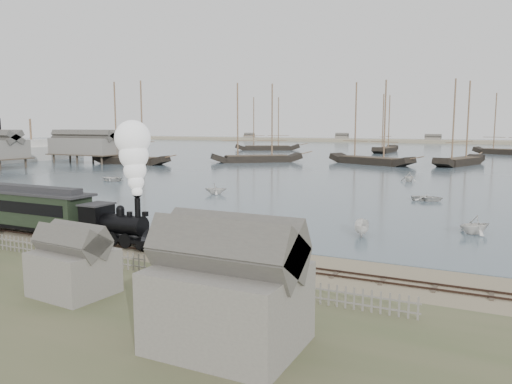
% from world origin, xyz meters
% --- Properties ---
extents(ground, '(600.00, 600.00, 0.00)m').
position_xyz_m(ground, '(0.00, 0.00, 0.00)').
color(ground, tan).
rests_on(ground, ground).
extents(harbor_water, '(600.00, 336.00, 0.06)m').
position_xyz_m(harbor_water, '(0.00, 170.00, 0.03)').
color(harbor_water, '#4D616E').
rests_on(harbor_water, ground).
extents(rail_track, '(120.00, 1.80, 0.16)m').
position_xyz_m(rail_track, '(0.00, -2.00, 0.04)').
color(rail_track, '#34241C').
rests_on(rail_track, ground).
extents(picket_fence_west, '(19.00, 0.10, 1.20)m').
position_xyz_m(picket_fence_west, '(-6.50, -7.00, 0.00)').
color(picket_fence_west, slate).
rests_on(picket_fence_west, ground).
extents(picket_fence_east, '(15.00, 0.10, 1.20)m').
position_xyz_m(picket_fence_east, '(12.50, -7.50, 0.00)').
color(picket_fence_east, slate).
rests_on(picket_fence_east, ground).
extents(shed_mid, '(4.00, 3.50, 3.60)m').
position_xyz_m(shed_mid, '(2.00, -12.00, 0.00)').
color(shed_mid, slate).
rests_on(shed_mid, ground).
extents(shed_right, '(6.00, 5.00, 5.10)m').
position_xyz_m(shed_right, '(13.00, -14.00, 0.00)').
color(shed_right, slate).
rests_on(shed_right, ground).
extents(far_spit, '(500.00, 20.00, 1.80)m').
position_xyz_m(far_spit, '(0.00, 250.00, 0.00)').
color(far_spit, tan).
rests_on(far_spit, ground).
extents(locomotive, '(7.57, 2.83, 9.44)m').
position_xyz_m(locomotive, '(-2.41, -2.00, 4.35)').
color(locomotive, black).
rests_on(locomotive, ground).
extents(passenger_coach, '(15.08, 2.91, 3.66)m').
position_xyz_m(passenger_coach, '(-14.57, -2.00, 2.30)').
color(passenger_coach, black).
rests_on(passenger_coach, ground).
extents(beached_dinghy, '(4.27, 4.62, 0.78)m').
position_xyz_m(beached_dinghy, '(-12.44, 0.49, 0.39)').
color(beached_dinghy, silver).
rests_on(beached_dinghy, ground).
extents(rowboat_0, '(4.98, 4.36, 0.86)m').
position_xyz_m(rowboat_0, '(-19.65, 9.65, 0.49)').
color(rowboat_0, silver).
rests_on(rowboat_0, harbor_water).
extents(rowboat_1, '(3.54, 3.72, 1.53)m').
position_xyz_m(rowboat_1, '(-11.71, 26.47, 0.83)').
color(rowboat_1, silver).
rests_on(rowboat_1, harbor_water).
extents(rowboat_2, '(3.36, 1.87, 1.23)m').
position_xyz_m(rowboat_2, '(12.68, 9.75, 0.67)').
color(rowboat_2, silver).
rests_on(rowboat_2, harbor_water).
extents(rowboat_3, '(2.86, 3.90, 0.78)m').
position_xyz_m(rowboat_3, '(15.08, 32.83, 0.45)').
color(rowboat_3, silver).
rests_on(rowboat_3, harbor_water).
extents(rowboat_4, '(4.07, 4.08, 1.63)m').
position_xyz_m(rowboat_4, '(21.31, 14.67, 0.88)').
color(rowboat_4, silver).
rests_on(rowboat_4, harbor_water).
extents(rowboat_6, '(3.56, 4.60, 0.88)m').
position_xyz_m(rowboat_6, '(-36.06, 32.82, 0.50)').
color(rowboat_6, silver).
rests_on(rowboat_6, harbor_water).
extents(rowboat_7, '(3.49, 3.15, 1.62)m').
position_xyz_m(rowboat_7, '(9.47, 53.77, 0.87)').
color(rowboat_7, silver).
rests_on(rowboat_7, harbor_water).
extents(schooner_0, '(20.66, 5.22, 20.00)m').
position_xyz_m(schooner_0, '(-57.81, 63.75, 10.06)').
color(schooner_0, black).
rests_on(schooner_0, harbor_water).
extents(schooner_1, '(21.57, 18.42, 20.00)m').
position_xyz_m(schooner_1, '(-33.06, 82.85, 10.06)').
color(schooner_1, black).
rests_on(schooner_1, harbor_water).
extents(schooner_2, '(22.95, 14.63, 20.00)m').
position_xyz_m(schooner_2, '(-5.31, 88.60, 10.06)').
color(schooner_2, black).
rests_on(schooner_2, harbor_water).
extents(schooner_3, '(11.14, 20.70, 20.00)m').
position_xyz_m(schooner_3, '(14.38, 94.84, 10.06)').
color(schooner_3, black).
rests_on(schooner_3, harbor_water).
extents(schooner_6, '(24.03, 16.35, 20.00)m').
position_xyz_m(schooner_6, '(-56.60, 140.08, 10.06)').
color(schooner_6, black).
rests_on(schooner_6, harbor_water).
extents(schooner_7, '(5.91, 20.70, 20.00)m').
position_xyz_m(schooner_7, '(-13.11, 144.02, 10.06)').
color(schooner_7, black).
rests_on(schooner_7, harbor_water).
extents(schooner_8, '(21.54, 12.61, 20.00)m').
position_xyz_m(schooner_8, '(24.87, 148.55, 10.06)').
color(schooner_8, black).
rests_on(schooner_8, harbor_water).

